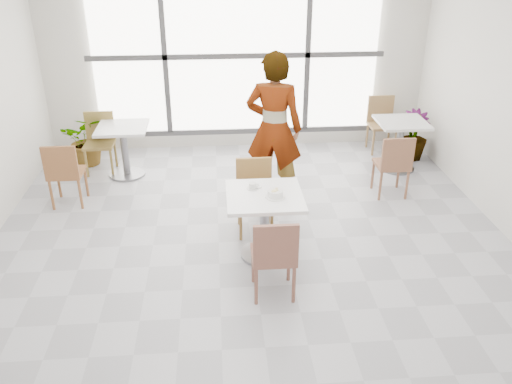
{
  "coord_description": "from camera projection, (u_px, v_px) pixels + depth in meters",
  "views": [
    {
      "loc": [
        -0.36,
        -4.78,
        3.23
      ],
      "look_at": [
        0.0,
        -0.3,
        1.0
      ],
      "focal_mm": 37.02,
      "sensor_mm": 36.0,
      "label": 1
    }
  ],
  "objects": [
    {
      "name": "oatmeal_bowl",
      "position": [
        275.0,
        194.0,
        5.44
      ],
      "size": [
        0.21,
        0.21,
        0.09
      ],
      "color": "white",
      "rests_on": "main_table"
    },
    {
      "name": "bg_table_left",
      "position": [
        124.0,
        144.0,
        7.56
      ],
      "size": [
        0.7,
        0.7,
        0.75
      ],
      "color": "silver",
      "rests_on": "ground"
    },
    {
      "name": "chair_near",
      "position": [
        274.0,
        254.0,
        4.97
      ],
      "size": [
        0.42,
        0.42,
        0.87
      ],
      "rotation": [
        0.0,
        0.0,
        3.14
      ],
      "color": "brown",
      "rests_on": "ground"
    },
    {
      "name": "bg_chair_left_near",
      "position": [
        64.0,
        171.0,
        6.68
      ],
      "size": [
        0.42,
        0.42,
        0.87
      ],
      "rotation": [
        0.0,
        0.0,
        3.14
      ],
      "color": "brown",
      "rests_on": "ground"
    },
    {
      "name": "bg_chair_right_near",
      "position": [
        394.0,
        162.0,
        6.93
      ],
      "size": [
        0.42,
        0.42,
        0.87
      ],
      "rotation": [
        0.0,
        0.0,
        3.14
      ],
      "color": "brown",
      "rests_on": "ground"
    },
    {
      "name": "bg_chair_left_far",
      "position": [
        100.0,
        138.0,
        7.73
      ],
      "size": [
        0.42,
        0.42,
        0.87
      ],
      "color": "olive",
      "rests_on": "ground"
    },
    {
      "name": "floor",
      "position": [
        254.0,
        262.0,
        5.72
      ],
      "size": [
        7.0,
        7.0,
        0.0
      ],
      "primitive_type": "plane",
      "color": "#9E9EA5",
      "rests_on": "ground"
    },
    {
      "name": "bg_table_right",
      "position": [
        400.0,
        138.0,
        7.77
      ],
      "size": [
        0.7,
        0.7,
        0.75
      ],
      "color": "silver",
      "rests_on": "ground"
    },
    {
      "name": "plant_left",
      "position": [
        88.0,
        140.0,
        7.98
      ],
      "size": [
        0.76,
        0.68,
        0.79
      ],
      "primitive_type": "imported",
      "rotation": [
        0.0,
        0.0,
        -0.09
      ],
      "color": "#5F8047",
      "rests_on": "ground"
    },
    {
      "name": "person",
      "position": [
        274.0,
        129.0,
        6.66
      ],
      "size": [
        0.81,
        0.64,
        1.96
      ],
      "primitive_type": "imported",
      "rotation": [
        0.0,
        0.0,
        2.88
      ],
      "color": "black",
      "rests_on": "ground"
    },
    {
      "name": "chair_far",
      "position": [
        255.0,
        191.0,
        6.17
      ],
      "size": [
        0.42,
        0.42,
        0.87
      ],
      "color": "olive",
      "rests_on": "ground"
    },
    {
      "name": "bg_chair_right_far",
      "position": [
        381.0,
        120.0,
        8.48
      ],
      "size": [
        0.42,
        0.42,
        0.87
      ],
      "color": "#967246",
      "rests_on": "ground"
    },
    {
      "name": "plant_right",
      "position": [
        414.0,
        135.0,
        8.18
      ],
      "size": [
        0.45,
        0.45,
        0.77
      ],
      "primitive_type": "imported",
      "rotation": [
        0.0,
        0.0,
        0.04
      ],
      "color": "#4D7834",
      "rests_on": "ground"
    },
    {
      "name": "window",
      "position": [
        237.0,
        56.0,
        8.13
      ],
      "size": [
        4.6,
        0.07,
        2.52
      ],
      "color": "white",
      "rests_on": "ground"
    },
    {
      "name": "main_table",
      "position": [
        264.0,
        214.0,
        5.62
      ],
      "size": [
        0.8,
        0.8,
        0.75
      ],
      "color": "white",
      "rests_on": "ground"
    },
    {
      "name": "wall_back",
      "position": [
        237.0,
        55.0,
        8.18
      ],
      "size": [
        6.0,
        0.0,
        6.0
      ],
      "primitive_type": "plane",
      "rotation": [
        1.57,
        0.0,
        0.0
      ],
      "color": "silver",
      "rests_on": "ground"
    },
    {
      "name": "coffee_cup",
      "position": [
        253.0,
        186.0,
        5.63
      ],
      "size": [
        0.16,
        0.13,
        0.07
      ],
      "color": "silver",
      "rests_on": "main_table"
    }
  ]
}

